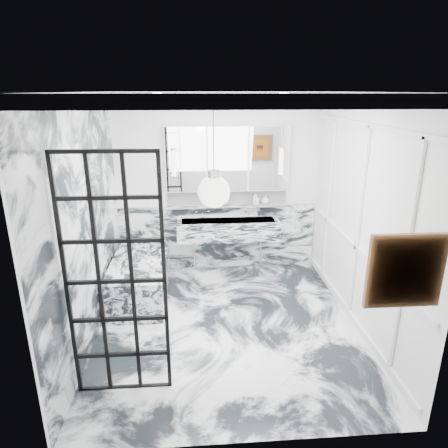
{
  "coord_description": "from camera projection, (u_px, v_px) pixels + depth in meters",
  "views": [
    {
      "loc": [
        -0.37,
        -4.38,
        2.82
      ],
      "look_at": [
        0.0,
        0.5,
        1.18
      ],
      "focal_mm": 32.0,
      "sensor_mm": 36.0,
      "label": 1
    }
  ],
  "objects": [
    {
      "name": "floor",
      "position": [
        227.0,
        324.0,
        5.06
      ],
      "size": [
        3.6,
        3.6,
        0.0
      ],
      "primitive_type": "plane",
      "color": "silver",
      "rests_on": "ground"
    },
    {
      "name": "ceiling",
      "position": [
        227.0,
        92.0,
        4.17
      ],
      "size": [
        3.6,
        3.6,
        0.0
      ],
      "primitive_type": "plane",
      "rotation": [
        3.14,
        0.0,
        0.0
      ],
      "color": "white",
      "rests_on": "wall_back"
    },
    {
      "name": "wall_back",
      "position": [
        218.0,
        185.0,
        6.32
      ],
      "size": [
        3.6,
        0.0,
        3.6
      ],
      "primitive_type": "plane",
      "rotation": [
        1.57,
        0.0,
        0.0
      ],
      "color": "white",
      "rests_on": "floor"
    },
    {
      "name": "wall_front",
      "position": [
        247.0,
        295.0,
        2.91
      ],
      "size": [
        3.6,
        0.0,
        3.6
      ],
      "primitive_type": "plane",
      "rotation": [
        -1.57,
        0.0,
        0.0
      ],
      "color": "white",
      "rests_on": "floor"
    },
    {
      "name": "wall_left",
      "position": [
        86.0,
        223.0,
        4.5
      ],
      "size": [
        0.0,
        3.6,
        3.6
      ],
      "primitive_type": "plane",
      "rotation": [
        1.57,
        0.0,
        1.57
      ],
      "color": "white",
      "rests_on": "floor"
    },
    {
      "name": "wall_right",
      "position": [
        361.0,
        216.0,
        4.73
      ],
      "size": [
        0.0,
        3.6,
        3.6
      ],
      "primitive_type": "plane",
      "rotation": [
        1.57,
        0.0,
        -1.57
      ],
      "color": "white",
      "rests_on": "floor"
    },
    {
      "name": "marble_clad_back",
      "position": [
        218.0,
        237.0,
        6.57
      ],
      "size": [
        3.18,
        0.05,
        1.05
      ],
      "primitive_type": "cube",
      "color": "silver",
      "rests_on": "floor"
    },
    {
      "name": "marble_clad_left",
      "position": [
        88.0,
        228.0,
        4.52
      ],
      "size": [
        0.02,
        3.56,
        2.68
      ],
      "primitive_type": "cube",
      "color": "silver",
      "rests_on": "floor"
    },
    {
      "name": "panel_molding",
      "position": [
        359.0,
        224.0,
        4.76
      ],
      "size": [
        0.03,
        3.4,
        2.3
      ],
      "primitive_type": "cube",
      "color": "white",
      "rests_on": "floor"
    },
    {
      "name": "soap_bottle_a",
      "position": [
        255.0,
        198.0,
        6.34
      ],
      "size": [
        0.08,
        0.08,
        0.2
      ],
      "primitive_type": "imported",
      "rotation": [
        0.0,
        0.0,
        -0.11
      ],
      "color": "#8C5919",
      "rests_on": "ledge"
    },
    {
      "name": "soap_bottle_b",
      "position": [
        256.0,
        199.0,
        6.35
      ],
      "size": [
        0.09,
        0.09,
        0.16
      ],
      "primitive_type": "imported",
      "rotation": [
        0.0,
        0.0,
        0.22
      ],
      "color": "#4C4C51",
      "rests_on": "ledge"
    },
    {
      "name": "soap_bottle_c",
      "position": [
        265.0,
        199.0,
        6.36
      ],
      "size": [
        0.15,
        0.15,
        0.15
      ],
      "primitive_type": "imported",
      "rotation": [
        0.0,
        0.0,
        -0.44
      ],
      "color": "silver",
      "rests_on": "ledge"
    },
    {
      "name": "face_pot",
      "position": [
        225.0,
        200.0,
        6.31
      ],
      "size": [
        0.15,
        0.15,
        0.15
      ],
      "primitive_type": "sphere",
      "color": "white",
      "rests_on": "ledge"
    },
    {
      "name": "amber_bottle",
      "position": [
        254.0,
        201.0,
        6.35
      ],
      "size": [
        0.04,
        0.04,
        0.1
      ],
      "primitive_type": "cylinder",
      "color": "#8C5919",
      "rests_on": "ledge"
    },
    {
      "name": "flower_vase",
      "position": [
        152.0,
        273.0,
        5.09
      ],
      "size": [
        0.08,
        0.08,
        0.12
      ],
      "primitive_type": "cylinder",
      "color": "silver",
      "rests_on": "bathtub"
    },
    {
      "name": "crittall_door",
      "position": [
        116.0,
        281.0,
        3.61
      ],
      "size": [
        0.88,
        0.04,
        2.35
      ],
      "primitive_type": null,
      "rotation": [
        0.0,
        0.0,
        -0.0
      ],
      "color": "black",
      "rests_on": "floor"
    },
    {
      "name": "artwork",
      "position": [
        405.0,
        271.0,
        3.0
      ],
      "size": [
        0.5,
        0.05,
        0.5
      ],
      "primitive_type": "cube",
      "color": "#C55F14",
      "rests_on": "wall_front"
    },
    {
      "name": "pendant_light",
      "position": [
        214.0,
        192.0,
        3.16
      ],
      "size": [
        0.26,
        0.26,
        0.26
      ],
      "primitive_type": "sphere",
      "color": "white",
      "rests_on": "ceiling"
    },
    {
      "name": "trough_sink",
      "position": [
        228.0,
        229.0,
        6.31
      ],
      "size": [
        1.6,
        0.45,
        0.3
      ],
      "primitive_type": "cube",
      "color": "silver",
      "rests_on": "wall_back"
    },
    {
      "name": "ledge",
      "position": [
        227.0,
        206.0,
        6.36
      ],
      "size": [
        1.9,
        0.14,
        0.04
      ],
      "primitive_type": "cube",
      "color": "silver",
      "rests_on": "wall_back"
    },
    {
      "name": "subway_tile",
      "position": [
        227.0,
        197.0,
        6.37
      ],
      "size": [
        1.9,
        0.03,
        0.23
      ],
      "primitive_type": "cube",
      "color": "white",
      "rests_on": "wall_back"
    },
    {
      "name": "mirror_cabinet",
      "position": [
        227.0,
        159.0,
        6.12
      ],
      "size": [
        1.9,
        0.16,
        1.0
      ],
      "primitive_type": "cube",
      "color": "white",
      "rests_on": "wall_back"
    },
    {
      "name": "sconce_left",
      "position": [
        174.0,
        163.0,
        5.99
      ],
      "size": [
        0.07,
        0.07,
        0.4
      ],
      "primitive_type": "cylinder",
      "color": "white",
      "rests_on": "mirror_cabinet"
    },
    {
      "name": "sconce_right",
      "position": [
        281.0,
        162.0,
        6.1
      ],
      "size": [
        0.07,
        0.07,
        0.4
      ],
      "primitive_type": "cylinder",
      "color": "white",
      "rests_on": "mirror_cabinet"
    },
    {
      "name": "bathtub",
      "position": [
        140.0,
        277.0,
        5.73
      ],
      "size": [
        0.75,
        1.65,
        0.55
      ],
      "primitive_type": "cube",
      "color": "silver",
      "rests_on": "floor"
    }
  ]
}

